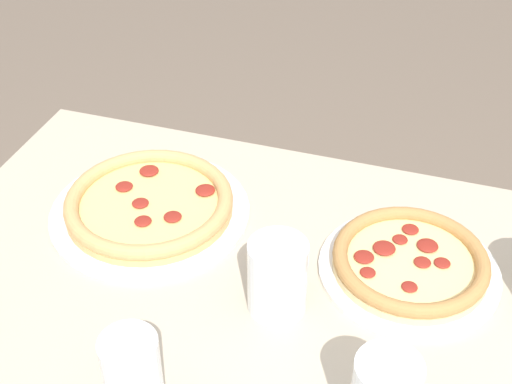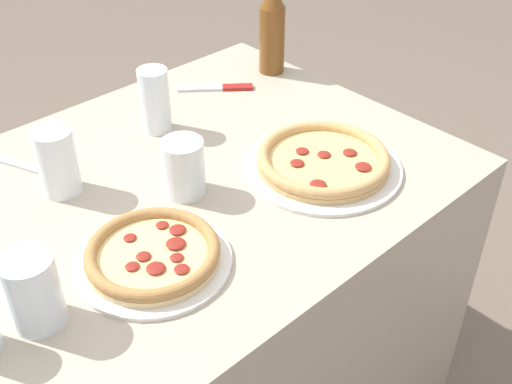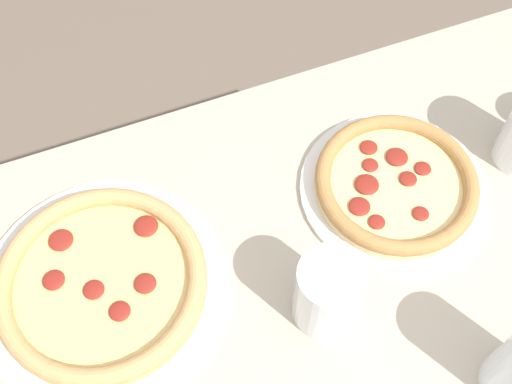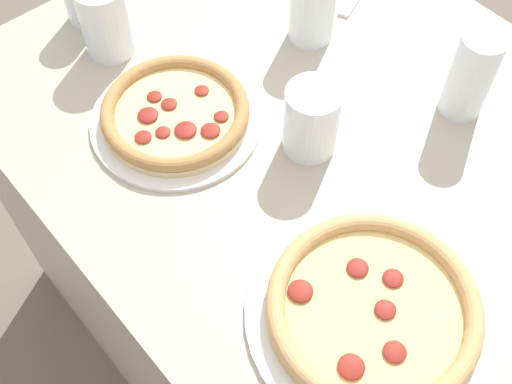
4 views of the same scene
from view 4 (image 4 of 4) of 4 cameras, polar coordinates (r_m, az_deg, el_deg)
name	(u,v)px [view 4 (image 4 of 4)]	position (r m, az deg, el deg)	size (l,w,h in m)	color
ground_plane	(301,324)	(1.63, 4.06, -11.60)	(8.00, 8.00, 0.00)	#6B5B4C
table	(312,252)	(1.29, 5.04, -5.34)	(1.09, 0.82, 0.74)	#B7A88E
pizza_margherita	(176,114)	(0.99, -7.16, 6.87)	(0.26, 0.26, 0.04)	silver
pizza_veggie	(373,310)	(0.82, 10.35, -10.26)	(0.32, 0.32, 0.04)	silver
glass_orange_juice	(311,122)	(0.93, 4.93, 6.18)	(0.08, 0.08, 0.11)	white
glass_water	(313,6)	(1.09, 5.08, 16.16)	(0.07, 0.07, 0.13)	white
glass_mango_juice	(470,79)	(1.01, 18.47, 9.53)	(0.07, 0.07, 0.14)	white
glass_cola	(106,22)	(1.09, -13.20, 14.53)	(0.08, 0.08, 0.12)	white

